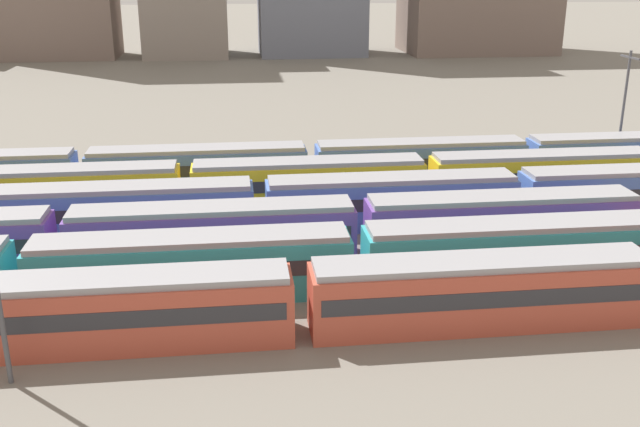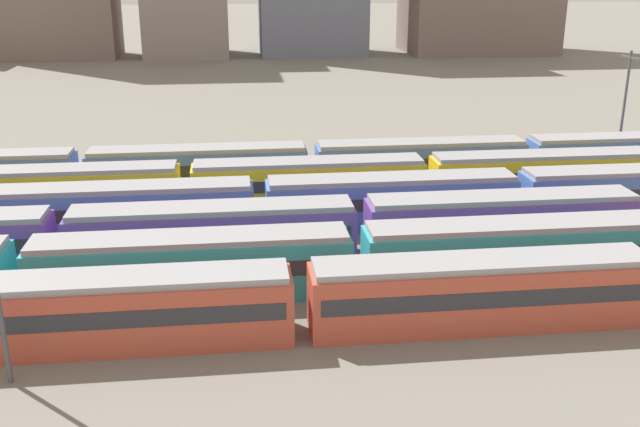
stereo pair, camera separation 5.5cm
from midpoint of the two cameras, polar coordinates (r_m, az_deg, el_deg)
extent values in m
cube|color=#BC4C38|center=(37.95, -15.93, -7.55)|extent=(18.00, 3.00, 3.40)
cube|color=#2D2D33|center=(37.78, -15.99, -6.99)|extent=(17.20, 3.06, 0.90)
cube|color=#939399|center=(37.18, -16.19, -4.95)|extent=(17.60, 2.70, 0.35)
cube|color=#BC4C38|center=(39.43, 12.43, -6.20)|extent=(18.00, 3.00, 3.40)
cube|color=#2D2D33|center=(39.26, 12.47, -5.66)|extent=(17.20, 3.06, 0.90)
cube|color=#939399|center=(38.69, 12.63, -3.68)|extent=(17.60, 2.70, 0.35)
cube|color=teal|center=(42.22, -9.86, -4.29)|extent=(18.00, 3.00, 3.40)
cube|color=#2D2D33|center=(42.06, -9.89, -3.78)|extent=(17.20, 3.06, 0.90)
cube|color=#939399|center=(41.52, -10.00, -1.91)|extent=(17.60, 2.70, 0.35)
cube|color=teal|center=(45.16, 14.85, -3.09)|extent=(18.00, 3.00, 3.40)
cube|color=#2D2D33|center=(45.01, 14.90, -2.61)|extent=(17.20, 3.06, 0.90)
cube|color=#939399|center=(44.51, 15.05, -0.85)|extent=(17.60, 2.70, 0.35)
cube|color=#6B429E|center=(46.99, -8.25, -1.75)|extent=(18.00, 3.00, 3.40)
cube|color=#2D2D33|center=(46.85, -8.28, -1.28)|extent=(17.20, 3.06, 0.90)
cube|color=#939399|center=(46.37, -8.36, 0.42)|extent=(17.60, 2.70, 0.35)
cube|color=#6B429E|center=(50.06, 13.90, -0.81)|extent=(18.00, 3.00, 3.40)
cube|color=#2D2D33|center=(49.93, 13.94, -0.37)|extent=(17.20, 3.06, 0.90)
cube|color=#939399|center=(49.47, 14.07, 1.23)|extent=(17.60, 2.70, 0.35)
cube|color=#4C70BC|center=(52.46, -15.02, 0.01)|extent=(18.00, 3.00, 3.40)
cube|color=#2D2D33|center=(52.33, -15.06, 0.43)|extent=(17.20, 3.06, 0.90)
cube|color=#939399|center=(51.90, -15.20, 1.96)|extent=(17.60, 2.70, 0.35)
cube|color=#4C70BC|center=(53.03, 5.60, 0.79)|extent=(18.00, 3.00, 3.40)
cube|color=#2D2D33|center=(52.90, 5.61, 1.21)|extent=(17.20, 3.06, 0.90)
cube|color=#939399|center=(52.48, 5.66, 2.73)|extent=(17.60, 2.70, 0.35)
cube|color=#4C70BC|center=(59.89, 23.57, 1.39)|extent=(18.00, 3.00, 3.40)
cube|color=#2D2D33|center=(59.78, 23.62, 1.76)|extent=(17.20, 3.06, 0.90)
cube|color=yellow|center=(58.36, -19.65, 1.45)|extent=(18.00, 3.00, 3.40)
cube|color=#2D2D33|center=(58.24, -19.69, 1.83)|extent=(17.20, 3.06, 0.90)
cube|color=#939399|center=(57.86, -19.85, 3.22)|extent=(17.60, 2.70, 0.35)
cube|color=yellow|center=(57.10, -0.85, 2.21)|extent=(18.00, 3.00, 3.40)
cube|color=#2D2D33|center=(56.98, -0.86, 2.60)|extent=(17.20, 3.06, 0.90)
cube|color=#939399|center=(56.58, -0.86, 4.03)|extent=(17.60, 2.70, 0.35)
cube|color=yellow|center=(61.87, 16.85, 2.71)|extent=(18.00, 3.00, 3.40)
cube|color=#2D2D33|center=(61.77, 16.89, 3.07)|extent=(17.20, 3.06, 0.90)
cube|color=#939399|center=(61.40, 17.02, 4.39)|extent=(17.60, 2.70, 0.35)
cube|color=#4C70BC|center=(61.89, -9.39, 3.29)|extent=(18.00, 3.00, 3.40)
cube|color=#2D2D33|center=(61.78, -9.41, 3.65)|extent=(17.20, 3.06, 0.90)
cube|color=#939399|center=(61.42, -9.49, 4.97)|extent=(17.60, 2.70, 0.35)
cube|color=#4C70BC|center=(63.80, 7.84, 3.84)|extent=(18.00, 3.00, 3.40)
cube|color=#2D2D33|center=(63.70, 7.86, 4.20)|extent=(17.20, 3.06, 0.90)
cube|color=#939399|center=(63.35, 7.91, 5.48)|extent=(17.60, 2.70, 0.35)
cube|color=#4C70BC|center=(70.89, 22.84, 4.04)|extent=(18.00, 3.00, 3.40)
cube|color=#2D2D33|center=(70.80, 22.88, 4.36)|extent=(17.20, 3.06, 0.90)
cube|color=#939399|center=(70.48, 23.04, 5.51)|extent=(17.60, 2.70, 0.35)
cylinder|color=#4C4C51|center=(72.97, 22.56, 7.43)|extent=(0.24, 0.24, 10.71)
cube|color=#47474C|center=(72.28, 23.04, 11.11)|extent=(0.16, 3.20, 0.16)
camera|label=1|loc=(0.03, -89.97, 0.01)|focal=41.14mm
camera|label=2|loc=(0.03, 90.03, -0.01)|focal=41.14mm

